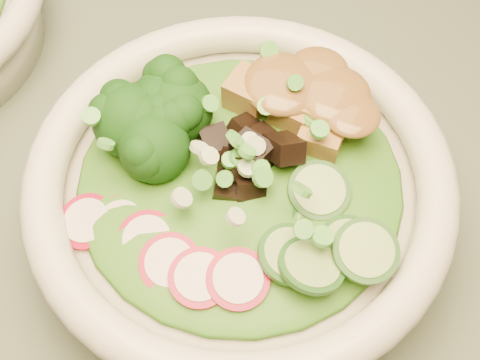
% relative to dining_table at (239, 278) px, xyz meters
% --- Properties ---
extents(dining_table, '(1.20, 0.80, 0.75)m').
position_rel_dining_table_xyz_m(dining_table, '(0.00, 0.00, 0.00)').
color(dining_table, black).
rests_on(dining_table, ground).
extents(salad_bowl, '(0.29, 0.29, 0.08)m').
position_rel_dining_table_xyz_m(salad_bowl, '(0.00, -0.00, 0.16)').
color(salad_bowl, silver).
rests_on(salad_bowl, dining_table).
extents(lettuce_bed, '(0.22, 0.22, 0.03)m').
position_rel_dining_table_xyz_m(lettuce_bed, '(0.00, -0.00, 0.18)').
color(lettuce_bed, '#2F6415').
rests_on(lettuce_bed, salad_bowl).
extents(broccoli_florets, '(0.09, 0.08, 0.05)m').
position_rel_dining_table_xyz_m(broccoli_florets, '(-0.06, 0.01, 0.20)').
color(broccoli_florets, black).
rests_on(broccoli_florets, salad_bowl).
extents(radish_slices, '(0.12, 0.06, 0.02)m').
position_rel_dining_table_xyz_m(radish_slices, '(-0.01, -0.08, 0.18)').
color(radish_slices, maroon).
rests_on(radish_slices, salad_bowl).
extents(cucumber_slices, '(0.08, 0.08, 0.04)m').
position_rel_dining_table_xyz_m(cucumber_slices, '(0.07, -0.02, 0.19)').
color(cucumber_slices, '#80AA5E').
rests_on(cucumber_slices, salad_bowl).
extents(mushroom_heap, '(0.08, 0.08, 0.04)m').
position_rel_dining_table_xyz_m(mushroom_heap, '(0.01, 0.01, 0.19)').
color(mushroom_heap, black).
rests_on(mushroom_heap, salad_bowl).
extents(tofu_cubes, '(0.10, 0.07, 0.04)m').
position_rel_dining_table_xyz_m(tofu_cubes, '(0.02, 0.06, 0.19)').
color(tofu_cubes, olive).
rests_on(tofu_cubes, salad_bowl).
extents(peanut_sauce, '(0.08, 0.06, 0.02)m').
position_rel_dining_table_xyz_m(peanut_sauce, '(0.02, 0.06, 0.21)').
color(peanut_sauce, brown).
rests_on(peanut_sauce, tofu_cubes).
extents(scallion_garnish, '(0.21, 0.21, 0.03)m').
position_rel_dining_table_xyz_m(scallion_garnish, '(0.00, -0.00, 0.20)').
color(scallion_garnish, green).
rests_on(scallion_garnish, salad_bowl).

